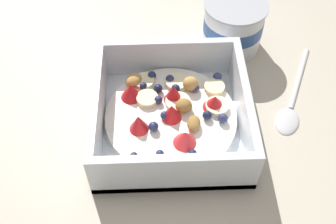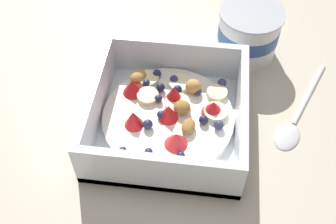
{
  "view_description": "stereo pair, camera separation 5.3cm",
  "coord_description": "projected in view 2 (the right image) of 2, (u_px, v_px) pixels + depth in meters",
  "views": [
    {
      "loc": [
        0.0,
        -0.32,
        0.44
      ],
      "look_at": [
        0.02,
        0.01,
        0.03
      ],
      "focal_mm": 44.29,
      "sensor_mm": 36.0,
      "label": 1
    },
    {
      "loc": [
        0.06,
        -0.31,
        0.44
      ],
      "look_at": [
        0.02,
        0.01,
        0.03
      ],
      "focal_mm": 44.29,
      "sensor_mm": 36.0,
      "label": 2
    }
  ],
  "objects": [
    {
      "name": "spoon",
      "position": [
        295.0,
        121.0,
        0.55
      ],
      "size": [
        0.09,
        0.17,
        0.01
      ],
      "color": "silver",
      "rests_on": "ground"
    },
    {
      "name": "fruit_bowl",
      "position": [
        168.0,
        115.0,
        0.53
      ],
      "size": [
        0.19,
        0.19,
        0.07
      ],
      "color": "white",
      "rests_on": "ground"
    },
    {
      "name": "ground_plane",
      "position": [
        155.0,
        132.0,
        0.54
      ],
      "size": [
        2.4,
        2.4,
        0.0
      ],
      "primitive_type": "plane",
      "color": "beige"
    },
    {
      "name": "yogurt_cup",
      "position": [
        248.0,
        32.0,
        0.61
      ],
      "size": [
        0.09,
        0.09,
        0.08
      ],
      "color": "white",
      "rests_on": "ground"
    }
  ]
}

